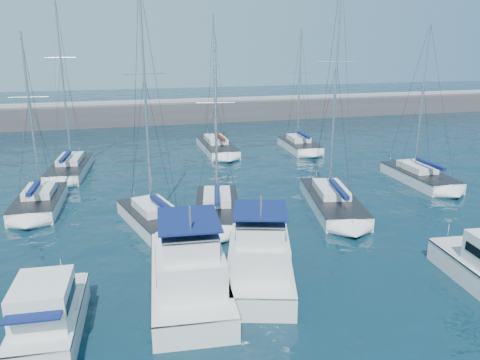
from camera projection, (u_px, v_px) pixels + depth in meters
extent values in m
plane|color=black|center=(280.00, 276.00, 24.49)|extent=(220.00, 220.00, 0.00)
cube|color=#424244|center=(165.00, 116.00, 72.35)|extent=(160.00, 6.00, 4.00)
cube|color=gray|center=(164.00, 101.00, 71.73)|extent=(160.00, 1.20, 0.50)
cube|color=white|center=(51.00, 326.00, 19.46)|extent=(2.90, 6.09, 1.60)
cube|color=#262628|center=(49.00, 310.00, 19.25)|extent=(2.95, 6.10, 0.08)
cube|color=white|center=(43.00, 301.00, 18.33)|extent=(2.30, 2.89, 1.60)
cube|color=black|center=(43.00, 299.00, 18.30)|extent=(2.30, 2.35, 0.45)
cube|color=#0D1A4F|center=(36.00, 309.00, 17.22)|extent=(2.11, 1.95, 0.07)
cube|color=silver|center=(189.00, 283.00, 22.91)|extent=(4.34, 9.63, 1.60)
cube|color=#262628|center=(188.00, 269.00, 22.70)|extent=(4.41, 9.63, 0.08)
cube|color=silver|center=(190.00, 264.00, 21.39)|extent=(3.36, 4.58, 1.60)
cube|color=black|center=(189.00, 262.00, 21.37)|extent=(3.34, 3.73, 0.45)
cube|color=silver|center=(189.00, 241.00, 20.85)|extent=(2.65, 3.24, 0.90)
cube|color=#0D1A4F|center=(188.00, 220.00, 20.57)|extent=(2.98, 3.69, 0.08)
cube|color=silver|center=(259.00, 273.00, 23.90)|extent=(5.32, 8.24, 1.60)
cube|color=#262628|center=(259.00, 260.00, 23.69)|extent=(5.38, 8.26, 0.08)
cube|color=silver|center=(260.00, 253.00, 22.56)|extent=(3.66, 4.18, 1.60)
cube|color=black|center=(260.00, 251.00, 22.53)|extent=(3.51, 3.52, 0.45)
cube|color=silver|center=(260.00, 230.00, 22.02)|extent=(2.82, 3.01, 0.90)
cube|color=#0D1A4F|center=(260.00, 210.00, 21.73)|extent=(3.19, 3.43, 0.08)
cube|color=silver|center=(40.00, 205.00, 34.35)|extent=(3.43, 7.38, 1.30)
cube|color=#262628|center=(39.00, 197.00, 34.17)|extent=(3.49, 7.38, 0.06)
cube|color=silver|center=(39.00, 191.00, 34.51)|extent=(2.14, 3.27, 0.55)
cylinder|color=silver|center=(30.00, 113.00, 33.16)|extent=(0.18, 0.18, 11.06)
cylinder|color=silver|center=(34.00, 190.00, 32.91)|extent=(0.34, 3.60, 0.12)
cube|color=#0D1A4F|center=(34.00, 188.00, 32.78)|extent=(0.55, 3.26, 0.28)
cube|color=white|center=(156.00, 222.00, 31.09)|extent=(4.87, 8.20, 1.30)
cube|color=#262628|center=(156.00, 213.00, 30.92)|extent=(4.93, 8.21, 0.06)
cube|color=white|center=(153.00, 206.00, 31.22)|extent=(2.75, 3.75, 0.55)
cylinder|color=silver|center=(145.00, 97.00, 29.43)|extent=(0.18, 0.18, 14.08)
cylinder|color=silver|center=(161.00, 206.00, 29.72)|extent=(1.10, 3.74, 0.12)
cube|color=#0D1A4F|center=(162.00, 204.00, 29.59)|extent=(1.23, 3.43, 0.28)
cube|color=silver|center=(217.00, 212.00, 32.95)|extent=(4.61, 8.71, 1.30)
cube|color=#262628|center=(217.00, 203.00, 32.78)|extent=(4.67, 8.72, 0.06)
cube|color=silver|center=(217.00, 197.00, 33.18)|extent=(2.62, 3.94, 0.55)
cylinder|color=silver|center=(216.00, 118.00, 31.93)|extent=(0.18, 0.18, 10.67)
cylinder|color=silver|center=(217.00, 197.00, 31.34)|extent=(1.01, 4.07, 0.12)
cube|color=#0D1A4F|center=(217.00, 195.00, 31.20)|extent=(1.14, 3.71, 0.28)
cube|color=white|center=(332.00, 204.00, 34.55)|extent=(5.08, 10.02, 1.30)
cube|color=#262628|center=(333.00, 196.00, 34.38)|extent=(5.14, 10.03, 0.06)
cube|color=white|center=(331.00, 189.00, 34.86)|extent=(2.87, 4.53, 0.55)
cylinder|color=silver|center=(336.00, 84.00, 33.04)|extent=(0.18, 0.18, 15.05)
cylinder|color=silver|center=(338.00, 191.00, 32.75)|extent=(1.14, 4.70, 0.12)
cube|color=#0D1A4F|center=(339.00, 189.00, 32.62)|extent=(1.27, 4.29, 0.28)
cube|color=silver|center=(419.00, 179.00, 41.01)|extent=(3.29, 8.26, 1.30)
cube|color=#262628|center=(420.00, 172.00, 40.83)|extent=(3.35, 8.26, 0.06)
cube|color=silver|center=(417.00, 167.00, 41.22)|extent=(2.08, 3.64, 0.55)
cylinder|color=silver|center=(423.00, 96.00, 39.78)|extent=(0.18, 0.18, 11.91)
cylinder|color=silver|center=(430.00, 166.00, 39.45)|extent=(0.27, 4.08, 0.12)
cube|color=#0D1A4F|center=(431.00, 164.00, 39.31)|extent=(0.48, 3.68, 0.28)
cube|color=silver|center=(70.00, 170.00, 43.83)|extent=(3.98, 9.23, 1.30)
cube|color=#262628|center=(70.00, 164.00, 43.65)|extent=(4.04, 9.24, 0.06)
cube|color=silver|center=(70.00, 159.00, 44.09)|extent=(2.37, 4.11, 0.55)
cylinder|color=silver|center=(62.00, 75.00, 42.24)|extent=(0.18, 0.18, 15.10)
cylinder|color=silver|center=(66.00, 158.00, 42.14)|extent=(0.62, 4.46, 0.12)
cube|color=#0D1A4F|center=(65.00, 156.00, 42.00)|extent=(0.80, 4.04, 0.28)
cube|color=white|center=(217.00, 149.00, 52.86)|extent=(3.22, 9.68, 1.30)
cube|color=#262628|center=(217.00, 143.00, 52.68)|extent=(3.28, 9.68, 0.06)
cube|color=white|center=(216.00, 139.00, 53.15)|extent=(2.07, 4.24, 0.55)
cylinder|color=silver|center=(214.00, 78.00, 51.57)|extent=(0.18, 0.18, 13.31)
cylinder|color=silver|center=(219.00, 138.00, 51.09)|extent=(0.18, 4.82, 0.12)
cube|color=#561B11|center=(220.00, 137.00, 50.96)|extent=(0.41, 4.34, 0.28)
cube|color=white|center=(299.00, 147.00, 53.54)|extent=(3.39, 7.62, 1.30)
cube|color=#262628|center=(300.00, 142.00, 53.36)|extent=(3.45, 7.62, 0.06)
cube|color=white|center=(298.00, 138.00, 53.71)|extent=(2.12, 3.37, 0.55)
cylinder|color=silver|center=(299.00, 84.00, 52.26)|extent=(0.18, 0.18, 11.85)
cylinder|color=silver|center=(303.00, 136.00, 52.07)|extent=(0.31, 3.74, 0.12)
cube|color=#0D1A4F|center=(304.00, 135.00, 51.93)|extent=(0.52, 3.38, 0.28)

